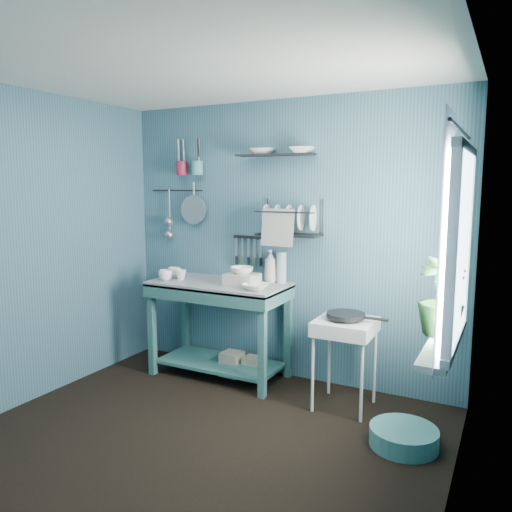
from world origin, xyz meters
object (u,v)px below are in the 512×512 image
at_px(potted_plant, 441,296).
at_px(hotplate_stand, 344,364).
at_px(wash_tub, 242,279).
at_px(colander, 194,210).
at_px(utensil_cup_teal, 197,168).
at_px(work_counter, 220,329).
at_px(mug_left, 166,275).
at_px(mug_mid, 181,275).
at_px(mug_right, 174,272).
at_px(soap_bottle, 270,266).
at_px(dish_rack, 289,217).
at_px(floor_basin, 404,437).
at_px(storage_tin_small, 253,367).
at_px(water_bottle, 281,268).
at_px(frying_pan, 346,315).
at_px(storage_tin_large, 232,364).
at_px(utensil_cup_magenta, 182,168).

bearing_deg(potted_plant, hotplate_stand, 146.71).
bearing_deg(wash_tub, potted_plant, -18.88).
bearing_deg(colander, utensil_cup_teal, -22.88).
height_order(work_counter, mug_left, mug_left).
relative_size(mug_mid, mug_right, 0.81).
bearing_deg(potted_plant, soap_bottle, 152.48).
distance_m(dish_rack, utensil_cup_teal, 1.08).
relative_size(soap_bottle, floor_basin, 0.65).
bearing_deg(mug_left, storage_tin_small, 17.10).
height_order(water_bottle, frying_pan, water_bottle).
height_order(work_counter, mug_mid, mug_mid).
bearing_deg(work_counter, storage_tin_small, 25.80).
height_order(soap_bottle, storage_tin_large, soap_bottle).
relative_size(wash_tub, storage_tin_small, 1.40).
distance_m(utensil_cup_magenta, storage_tin_small, 2.01).
height_order(mug_right, hotplate_stand, mug_right).
relative_size(utensil_cup_magenta, utensil_cup_teal, 1.00).
relative_size(mug_left, utensil_cup_teal, 0.95).
xyz_separation_m(dish_rack, utensil_cup_magenta, (-1.16, 0.05, 0.44)).
xyz_separation_m(water_bottle, storage_tin_small, (-0.22, -0.14, -0.92)).
height_order(frying_pan, utensil_cup_teal, utensil_cup_teal).
bearing_deg(utensil_cup_teal, mug_right, -121.09).
bearing_deg(floor_basin, hotplate_stand, 143.61).
xyz_separation_m(soap_bottle, hotplate_stand, (0.81, -0.32, -0.68)).
bearing_deg(storage_tin_large, mug_mid, -167.09).
distance_m(colander, potted_plant, 2.60).
distance_m(hotplate_stand, floor_basin, 0.74).
height_order(utensil_cup_magenta, utensil_cup_teal, same).
bearing_deg(frying_pan, floor_basin, -36.39).
relative_size(mug_mid, potted_plant, 0.20).
xyz_separation_m(work_counter, mug_mid, (-0.38, -0.06, 0.49)).
bearing_deg(mug_right, frying_pan, -3.93).
bearing_deg(storage_tin_large, soap_bottle, 25.11).
bearing_deg(work_counter, potted_plant, -6.30).
height_order(mug_left, wash_tub, wash_tub).
bearing_deg(water_bottle, hotplate_stand, -25.62).
bearing_deg(dish_rack, mug_right, -163.83).
distance_m(work_counter, storage_tin_large, 0.35).
xyz_separation_m(colander, storage_tin_small, (0.74, -0.17, -1.42)).
height_order(potted_plant, storage_tin_large, potted_plant).
distance_m(work_counter, mug_mid, 0.62).
distance_m(colander, storage_tin_large, 1.52).
bearing_deg(floor_basin, potted_plant, -23.56).
bearing_deg(water_bottle, storage_tin_large, -157.96).
bearing_deg(utensil_cup_magenta, colander, 15.94).
relative_size(mug_mid, colander, 0.36).
height_order(utensil_cup_magenta, floor_basin, utensil_cup_magenta).
height_order(hotplate_stand, potted_plant, potted_plant).
bearing_deg(work_counter, dish_rack, 26.33).
relative_size(mug_left, storage_tin_large, 0.56).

